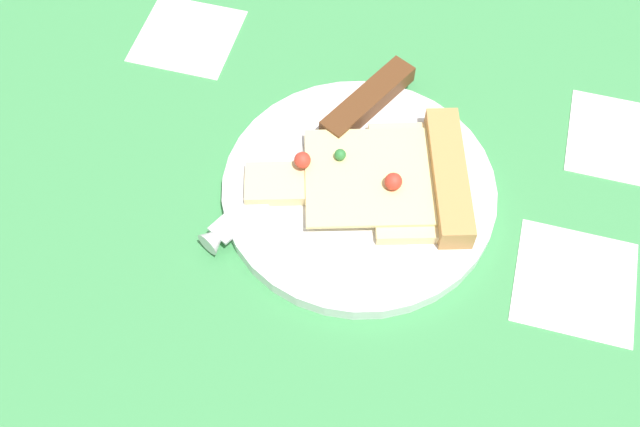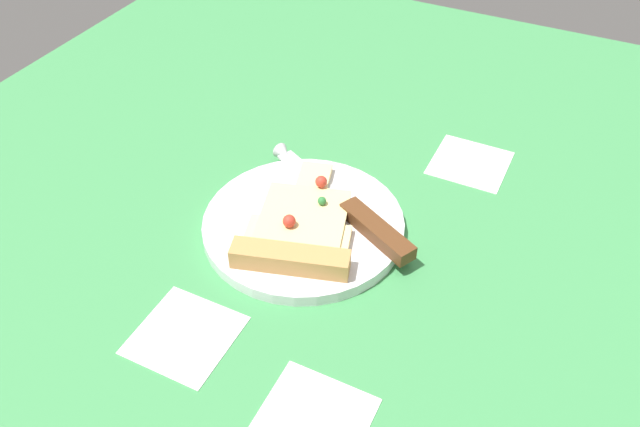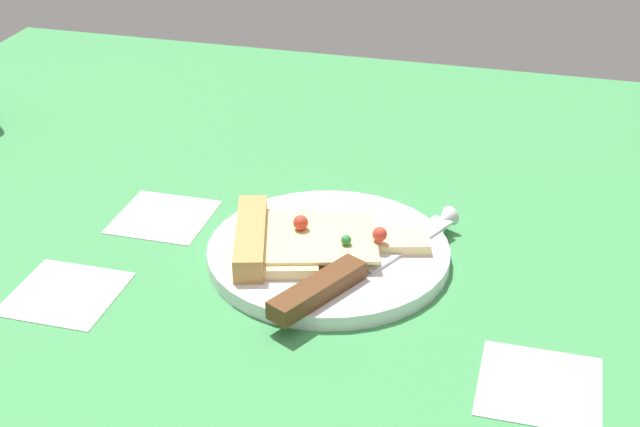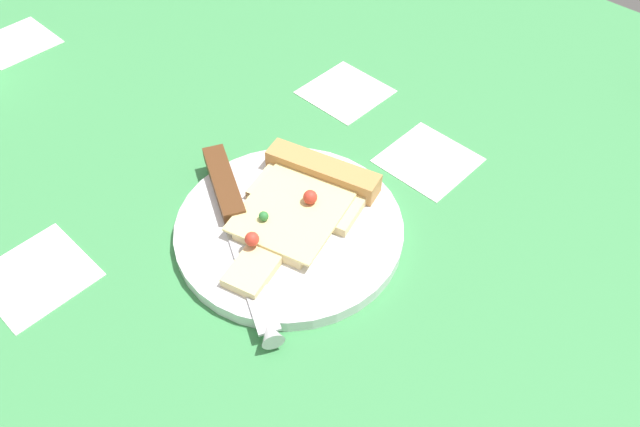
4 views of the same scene
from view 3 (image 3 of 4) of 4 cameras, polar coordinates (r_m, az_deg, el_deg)
name	(u,v)px [view 3 (image 3 of 4)]	position (r cm, az deg, el deg)	size (l,w,h in cm)	color
ground_plane	(297,323)	(78.42, -1.44, -6.80)	(124.73, 124.73, 3.00)	#3D8C4C
plate	(328,253)	(83.56, 0.53, -2.49)	(22.05, 22.05, 1.38)	silver
pizza_slice	(300,240)	(82.75, -1.25, -1.64)	(13.63, 18.89, 2.69)	beige
knife	(353,272)	(78.57, 2.04, -3.65)	(22.29, 12.88, 2.45)	silver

